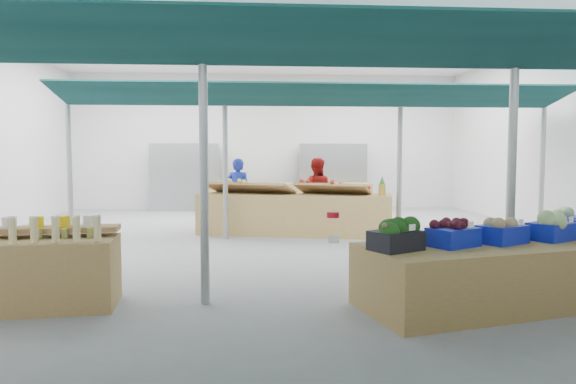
# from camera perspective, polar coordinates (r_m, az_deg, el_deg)

# --- Properties ---
(floor) EXTENTS (13.00, 13.00, 0.00)m
(floor) POSITION_cam_1_polar(r_m,az_deg,el_deg) (9.84, -1.20, -5.63)
(floor) COLOR slate
(floor) RESTS_ON ground
(hall) EXTENTS (13.00, 13.00, 13.00)m
(hall) POSITION_cam_1_polar(r_m,az_deg,el_deg) (11.18, -1.58, 9.13)
(hall) COLOR silver
(hall) RESTS_ON ground
(pole_grid) EXTENTS (10.00, 4.60, 3.00)m
(pole_grid) POSITION_cam_1_polar(r_m,az_deg,el_deg) (8.03, 4.77, 5.18)
(pole_grid) COLOR gray
(pole_grid) RESTS_ON floor
(awnings) EXTENTS (9.50, 7.08, 0.30)m
(awnings) POSITION_cam_1_polar(r_m,az_deg,el_deg) (8.11, 4.81, 12.03)
(awnings) COLOR #0B2D2E
(awnings) RESTS_ON pole_grid
(back_shelving_left) EXTENTS (2.00, 0.50, 2.00)m
(back_shelving_left) POSITION_cam_1_polar(r_m,az_deg,el_deg) (15.83, -11.35, 1.59)
(back_shelving_left) COLOR #B23F33
(back_shelving_left) RESTS_ON floor
(back_shelving_right) EXTENTS (2.00, 0.50, 2.00)m
(back_shelving_right) POSITION_cam_1_polar(r_m,az_deg,el_deg) (15.89, 4.96, 1.66)
(back_shelving_right) COLOR #B23F33
(back_shelving_right) RESTS_ON floor
(bottle_shelf) EXTENTS (1.76, 1.19, 1.03)m
(bottle_shelf) POSITION_cam_1_polar(r_m,az_deg,el_deg) (6.25, -26.24, -7.76)
(bottle_shelf) COLOR olive
(bottle_shelf) RESTS_ON floor
(veg_counter) EXTENTS (3.72, 2.03, 0.69)m
(veg_counter) POSITION_cam_1_polar(r_m,az_deg,el_deg) (6.33, 23.94, -8.20)
(veg_counter) COLOR olive
(veg_counter) RESTS_ON floor
(fruit_counter) EXTENTS (4.12, 1.84, 0.86)m
(fruit_counter) POSITION_cam_1_polar(r_m,az_deg,el_deg) (10.79, 0.67, -2.47)
(fruit_counter) COLOR olive
(fruit_counter) RESTS_ON floor
(far_counter) EXTENTS (4.78, 1.32, 0.85)m
(far_counter) POSITION_cam_1_polar(r_m,az_deg,el_deg) (15.13, 0.23, -0.62)
(far_counter) COLOR olive
(far_counter) RESTS_ON floor
(vendor_left) EXTENTS (0.66, 0.51, 1.60)m
(vendor_left) POSITION_cam_1_polar(r_m,az_deg,el_deg) (11.82, -5.57, -0.11)
(vendor_left) COLOR #192AA7
(vendor_left) RESTS_ON floor
(vendor_right) EXTENTS (0.90, 0.77, 1.60)m
(vendor_right) POSITION_cam_1_polar(r_m,az_deg,el_deg) (11.91, 3.13, -0.07)
(vendor_right) COLOR maroon
(vendor_right) RESTS_ON floor
(crate_broccoli) EXTENTS (0.61, 0.55, 0.35)m
(crate_broccoli) POSITION_cam_1_polar(r_m,az_deg,el_deg) (5.34, 11.90, -4.67)
(crate_broccoli) COLOR black
(crate_broccoli) RESTS_ON veg_counter
(crate_beets) EXTENTS (0.61, 0.55, 0.29)m
(crate_beets) POSITION_cam_1_polar(r_m,az_deg,el_deg) (5.72, 17.87, -4.46)
(crate_beets) COLOR #0F1EA7
(crate_beets) RESTS_ON veg_counter
(crate_celeriac) EXTENTS (0.61, 0.55, 0.31)m
(crate_celeriac) POSITION_cam_1_polar(r_m,az_deg,el_deg) (6.12, 22.71, -3.94)
(crate_celeriac) COLOR #0F1EA7
(crate_celeriac) RESTS_ON veg_counter
(crate_cabbage) EXTENTS (0.61, 0.55, 0.35)m
(crate_cabbage) POSITION_cam_1_polar(r_m,az_deg,el_deg) (6.59, 27.23, -3.40)
(crate_cabbage) COLOR #0F1EA7
(crate_cabbage) RESTS_ON veg_counter
(sparrow) EXTENTS (0.12, 0.09, 0.11)m
(sparrow) POSITION_cam_1_polar(r_m,az_deg,el_deg) (5.15, 11.07, -3.98)
(sparrow) COLOR brown
(sparrow) RESTS_ON crate_broccoli
(pole_ribbon) EXTENTS (0.12, 0.12, 0.28)m
(pole_ribbon) POSITION_cam_1_polar(r_m,az_deg,el_deg) (4.78, 5.03, -2.81)
(pole_ribbon) COLOR #A80B18
(pole_ribbon) RESTS_ON pole_grid
(apple_heap_yellow) EXTENTS (2.01, 1.47, 0.27)m
(apple_heap_yellow) POSITION_cam_1_polar(r_m,az_deg,el_deg) (10.83, -4.40, 0.71)
(apple_heap_yellow) COLOR #997247
(apple_heap_yellow) RESTS_ON fruit_counter
(apple_heap_red) EXTENTS (1.65, 1.29, 0.27)m
(apple_heap_red) POSITION_cam_1_polar(r_m,az_deg,el_deg) (10.55, 4.96, 0.62)
(apple_heap_red) COLOR #997247
(apple_heap_red) RESTS_ON fruit_counter
(pineapple) EXTENTS (0.14, 0.14, 0.39)m
(pineapple) POSITION_cam_1_polar(r_m,az_deg,el_deg) (10.53, 10.41, 0.64)
(pineapple) COLOR #8C6019
(pineapple) RESTS_ON fruit_counter
(crate_extra) EXTENTS (0.61, 0.56, 0.32)m
(crate_extra) POSITION_cam_1_polar(r_m,az_deg,el_deg) (7.39, 28.50, -2.77)
(crate_extra) COLOR #0F1EA7
(crate_extra) RESTS_ON veg_counter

